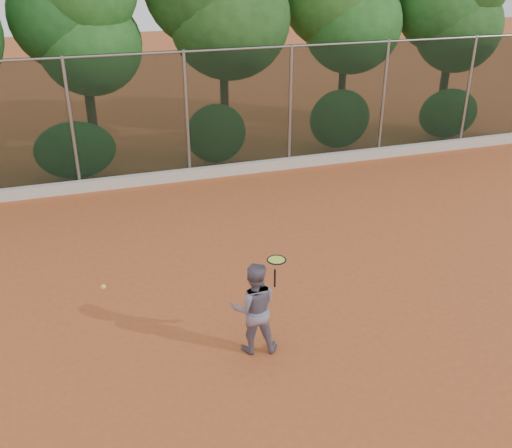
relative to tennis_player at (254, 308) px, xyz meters
name	(u,v)px	position (x,y,z in m)	size (l,w,h in m)	color
ground	(273,310)	(0.67, 0.93, -0.77)	(80.00, 80.00, 0.00)	#B4562A
concrete_curb	(191,174)	(0.67, 7.75, -0.62)	(24.00, 0.20, 0.30)	beige
tennis_player	(254,308)	(0.00, 0.00, 0.00)	(0.75, 0.59, 1.55)	slate
chainlink_fence	(187,112)	(0.67, 7.93, 1.08)	(24.09, 0.09, 3.50)	black
foliage_backdrop	(148,7)	(0.12, 9.90, 3.63)	(23.70, 3.63, 7.55)	#412719
tennis_racket	(276,262)	(0.30, -0.16, 0.85)	(0.34, 0.34, 0.51)	black
tennis_ball_in_flight	(103,287)	(-2.19, 0.47, 0.54)	(0.07, 0.07, 0.07)	#E3F437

